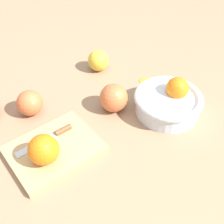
# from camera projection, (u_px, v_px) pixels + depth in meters

# --- Properties ---
(ground_plane) EXTENTS (2.40, 2.40, 0.00)m
(ground_plane) POSITION_uv_depth(u_px,v_px,m) (98.00, 116.00, 0.81)
(ground_plane) COLOR #997556
(bowl) EXTENTS (0.19, 0.19, 0.10)m
(bowl) POSITION_uv_depth(u_px,v_px,m) (169.00, 101.00, 0.80)
(bowl) COLOR silver
(bowl) RESTS_ON ground_plane
(cutting_board) EXTENTS (0.23, 0.18, 0.02)m
(cutting_board) POSITION_uv_depth(u_px,v_px,m) (54.00, 149.00, 0.71)
(cutting_board) COLOR tan
(cutting_board) RESTS_ON ground_plane
(orange_on_board) EXTENTS (0.07, 0.07, 0.07)m
(orange_on_board) POSITION_uv_depth(u_px,v_px,m) (44.00, 150.00, 0.65)
(orange_on_board) COLOR orange
(orange_on_board) RESTS_ON cutting_board
(knife) EXTENTS (0.16, 0.03, 0.01)m
(knife) POSITION_uv_depth(u_px,v_px,m) (52.00, 136.00, 0.72)
(knife) COLOR silver
(knife) RESTS_ON cutting_board
(apple_front_left) EXTENTS (0.07, 0.07, 0.07)m
(apple_front_left) POSITION_uv_depth(u_px,v_px,m) (98.00, 61.00, 0.96)
(apple_front_left) COLOR gold
(apple_front_left) RESTS_ON ground_plane
(apple_front_right_2) EXTENTS (0.07, 0.07, 0.07)m
(apple_front_right_2) POSITION_uv_depth(u_px,v_px,m) (30.00, 103.00, 0.80)
(apple_front_right_2) COLOR #CC6638
(apple_front_right_2) RESTS_ON ground_plane
(apple_mid_left) EXTENTS (0.08, 0.08, 0.08)m
(apple_mid_left) POSITION_uv_depth(u_px,v_px,m) (114.00, 98.00, 0.81)
(apple_mid_left) COLOR #CC6638
(apple_mid_left) RESTS_ON ground_plane
(citrus_peel) EXTENTS (0.06, 0.05, 0.01)m
(citrus_peel) POSITION_uv_depth(u_px,v_px,m) (146.00, 80.00, 0.93)
(citrus_peel) COLOR orange
(citrus_peel) RESTS_ON ground_plane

